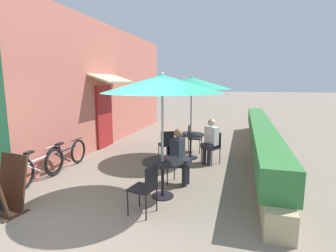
{
  "coord_description": "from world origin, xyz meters",
  "views": [
    {
      "loc": [
        2.16,
        -3.19,
        2.24
      ],
      "look_at": [
        0.15,
        3.87,
        1.0
      ],
      "focal_mm": 28.0,
      "sensor_mm": 36.0,
      "label": 1
    }
  ],
  "objects_px": {
    "cafe_chair_mid_right": "(167,143)",
    "cafe_chair_near_left": "(175,161)",
    "patio_table_near": "(163,170)",
    "patio_umbrella_mid": "(191,83)",
    "cafe_chair_mid_left": "(193,136)",
    "bicycle_second": "(67,156)",
    "cafe_chair_near_right": "(146,185)",
    "coffee_cup_near": "(165,158)",
    "cafe_chair_mid_back": "(213,145)",
    "patio_table_mid": "(191,140)",
    "menu_board": "(1,186)",
    "seated_patron_near_left": "(180,154)",
    "seated_patron_mid_back": "(210,140)",
    "coffee_cup_mid": "(186,133)",
    "bicycle_leaning": "(39,166)",
    "patio_umbrella_near": "(162,84)"
  },
  "relations": [
    {
      "from": "cafe_chair_near_left",
      "to": "coffee_cup_mid",
      "type": "height_order",
      "value": "cafe_chair_near_left"
    },
    {
      "from": "cafe_chair_mid_left",
      "to": "coffee_cup_mid",
      "type": "bearing_deg",
      "value": -3.83
    },
    {
      "from": "cafe_chair_mid_back",
      "to": "coffee_cup_mid",
      "type": "xyz_separation_m",
      "value": [
        -0.81,
        0.22,
        0.26
      ]
    },
    {
      "from": "cafe_chair_mid_left",
      "to": "seated_patron_mid_back",
      "type": "relative_size",
      "value": 0.7
    },
    {
      "from": "coffee_cup_near",
      "to": "cafe_chair_mid_back",
      "type": "bearing_deg",
      "value": 74.34
    },
    {
      "from": "seated_patron_mid_back",
      "to": "bicycle_leaning",
      "type": "relative_size",
      "value": 0.73
    },
    {
      "from": "cafe_chair_near_left",
      "to": "bicycle_second",
      "type": "xyz_separation_m",
      "value": [
        -2.94,
        0.18,
        -0.17
      ]
    },
    {
      "from": "patio_table_near",
      "to": "cafe_chair_mid_right",
      "type": "xyz_separation_m",
      "value": [
        -0.6,
        2.34,
        -0.02
      ]
    },
    {
      "from": "patio_table_mid",
      "to": "bicycle_second",
      "type": "relative_size",
      "value": 0.48
    },
    {
      "from": "seated_patron_near_left",
      "to": "coffee_cup_near",
      "type": "xyz_separation_m",
      "value": [
        -0.15,
        -0.66,
        0.09
      ]
    },
    {
      "from": "cafe_chair_mid_right",
      "to": "menu_board",
      "type": "height_order",
      "value": "menu_board"
    },
    {
      "from": "patio_umbrella_mid",
      "to": "cafe_chair_mid_left",
      "type": "distance_m",
      "value": 1.84
    },
    {
      "from": "patio_table_mid",
      "to": "bicycle_second",
      "type": "xyz_separation_m",
      "value": [
        -2.89,
        -1.85,
        -0.19
      ]
    },
    {
      "from": "patio_table_near",
      "to": "coffee_cup_near",
      "type": "relative_size",
      "value": 9.0
    },
    {
      "from": "patio_table_near",
      "to": "patio_umbrella_mid",
      "type": "relative_size",
      "value": 0.34
    },
    {
      "from": "cafe_chair_mid_back",
      "to": "bicycle_second",
      "type": "distance_m",
      "value": 3.89
    },
    {
      "from": "cafe_chair_near_left",
      "to": "coffee_cup_near",
      "type": "distance_m",
      "value": 0.73
    },
    {
      "from": "cafe_chair_mid_left",
      "to": "bicycle_leaning",
      "type": "distance_m",
      "value": 4.53
    },
    {
      "from": "patio_table_near",
      "to": "menu_board",
      "type": "bearing_deg",
      "value": -150.43
    },
    {
      "from": "patio_table_near",
      "to": "cafe_chair_near_left",
      "type": "height_order",
      "value": "cafe_chair_near_left"
    },
    {
      "from": "seated_patron_near_left",
      "to": "patio_umbrella_mid",
      "type": "xyz_separation_m",
      "value": [
        -0.16,
        2.05,
        1.51
      ]
    },
    {
      "from": "patio_table_near",
      "to": "bicycle_leaning",
      "type": "distance_m",
      "value": 2.93
    },
    {
      "from": "seated_patron_near_left",
      "to": "patio_umbrella_mid",
      "type": "bearing_deg",
      "value": -164.93
    },
    {
      "from": "bicycle_second",
      "to": "cafe_chair_near_right",
      "type": "bearing_deg",
      "value": -33.16
    },
    {
      "from": "seated_patron_mid_back",
      "to": "bicycle_leaning",
      "type": "xyz_separation_m",
      "value": [
        -3.56,
        -2.35,
        -0.33
      ]
    },
    {
      "from": "cafe_chair_near_left",
      "to": "patio_table_near",
      "type": "bearing_deg",
      "value": 5.86
    },
    {
      "from": "patio_table_near",
      "to": "cafe_chair_mid_left",
      "type": "bearing_deg",
      "value": 90.9
    },
    {
      "from": "seated_patron_mid_back",
      "to": "bicycle_second",
      "type": "relative_size",
      "value": 0.74
    },
    {
      "from": "seated_patron_near_left",
      "to": "coffee_cup_mid",
      "type": "relative_size",
      "value": 13.89
    },
    {
      "from": "cafe_chair_near_left",
      "to": "cafe_chair_near_right",
      "type": "height_order",
      "value": "same"
    },
    {
      "from": "patio_table_near",
      "to": "coffee_cup_mid",
      "type": "distance_m",
      "value": 2.69
    },
    {
      "from": "coffee_cup_near",
      "to": "patio_table_mid",
      "type": "relative_size",
      "value": 0.11
    },
    {
      "from": "coffee_cup_near",
      "to": "cafe_chair_mid_back",
      "type": "relative_size",
      "value": 0.1
    },
    {
      "from": "cafe_chair_near_left",
      "to": "cafe_chair_mid_left",
      "type": "height_order",
      "value": "same"
    },
    {
      "from": "patio_umbrella_mid",
      "to": "cafe_chair_mid_left",
      "type": "relative_size",
      "value": 2.78
    },
    {
      "from": "patio_table_mid",
      "to": "menu_board",
      "type": "xyz_separation_m",
      "value": [
        -2.46,
        -4.16,
        -0.05
      ]
    },
    {
      "from": "patio_umbrella_near",
      "to": "cafe_chair_near_left",
      "type": "distance_m",
      "value": 1.84
    },
    {
      "from": "cafe_chair_near_right",
      "to": "bicycle_second",
      "type": "relative_size",
      "value": 0.51
    },
    {
      "from": "patio_umbrella_near",
      "to": "patio_umbrella_mid",
      "type": "xyz_separation_m",
      "value": [
        0.01,
        2.77,
        0.0
      ]
    },
    {
      "from": "patio_table_near",
      "to": "seated_patron_mid_back",
      "type": "relative_size",
      "value": 0.65
    },
    {
      "from": "seated_patron_mid_back",
      "to": "coffee_cup_mid",
      "type": "xyz_separation_m",
      "value": [
        -0.76,
        0.31,
        0.09
      ]
    },
    {
      "from": "menu_board",
      "to": "bicycle_leaning",
      "type": "bearing_deg",
      "value": 117.08
    },
    {
      "from": "cafe_chair_mid_right",
      "to": "cafe_chair_near_left",
      "type": "bearing_deg",
      "value": -96.85
    },
    {
      "from": "cafe_chair_near_left",
      "to": "seated_patron_mid_back",
      "type": "relative_size",
      "value": 0.7
    },
    {
      "from": "patio_umbrella_mid",
      "to": "menu_board",
      "type": "distance_m",
      "value": 5.13
    },
    {
      "from": "cafe_chair_near_right",
      "to": "patio_table_mid",
      "type": "bearing_deg",
      "value": 9.4
    },
    {
      "from": "cafe_chair_mid_left",
      "to": "patio_table_mid",
      "type": "bearing_deg",
      "value": 5.86
    },
    {
      "from": "seated_patron_near_left",
      "to": "menu_board",
      "type": "xyz_separation_m",
      "value": [
        -2.62,
        -2.11,
        -0.2
      ]
    },
    {
      "from": "coffee_cup_near",
      "to": "patio_table_mid",
      "type": "bearing_deg",
      "value": 90.19
    },
    {
      "from": "patio_table_mid",
      "to": "patio_umbrella_near",
      "type": "bearing_deg",
      "value": -90.27
    }
  ]
}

